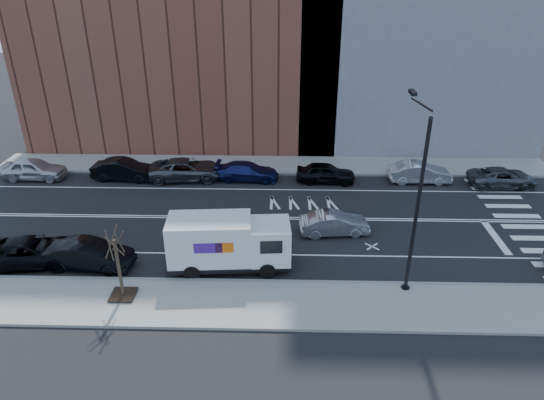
{
  "coord_description": "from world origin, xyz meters",
  "views": [
    {
      "loc": [
        0.81,
        -27.39,
        15.0
      ],
      "look_at": [
        0.1,
        -0.19,
        1.4
      ],
      "focal_mm": 32.0,
      "sensor_mm": 36.0,
      "label": 1
    }
  ],
  "objects_px": {
    "fedex_van": "(228,242)",
    "driving_sedan": "(334,223)",
    "far_parked_b": "(124,170)",
    "far_parked_a": "(34,169)"
  },
  "relations": [
    {
      "from": "far_parked_a",
      "to": "driving_sedan",
      "type": "xyz_separation_m",
      "value": [
        21.94,
        -7.64,
        -0.11
      ]
    },
    {
      "from": "far_parked_a",
      "to": "far_parked_b",
      "type": "xyz_separation_m",
      "value": [
        6.84,
        0.05,
        -0.02
      ]
    },
    {
      "from": "far_parked_a",
      "to": "driving_sedan",
      "type": "height_order",
      "value": "far_parked_a"
    },
    {
      "from": "far_parked_b",
      "to": "far_parked_a",
      "type": "bearing_deg",
      "value": 94.17
    },
    {
      "from": "fedex_van",
      "to": "driving_sedan",
      "type": "xyz_separation_m",
      "value": [
        5.99,
        3.77,
        -0.88
      ]
    },
    {
      "from": "fedex_van",
      "to": "far_parked_a",
      "type": "relative_size",
      "value": 1.42
    },
    {
      "from": "fedex_van",
      "to": "far_parked_a",
      "type": "xyz_separation_m",
      "value": [
        -15.95,
        11.41,
        -0.76
      ]
    },
    {
      "from": "fedex_van",
      "to": "driving_sedan",
      "type": "distance_m",
      "value": 7.13
    },
    {
      "from": "far_parked_a",
      "to": "far_parked_b",
      "type": "relative_size",
      "value": 0.99
    },
    {
      "from": "fedex_van",
      "to": "driving_sedan",
      "type": "bearing_deg",
      "value": 28.11
    }
  ]
}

